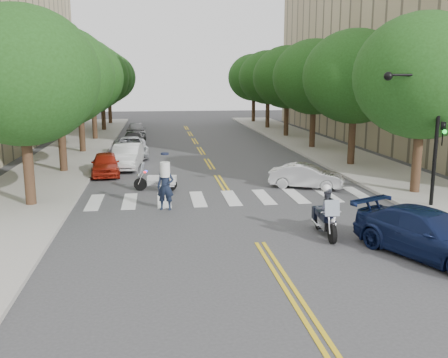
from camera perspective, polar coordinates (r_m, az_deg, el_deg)
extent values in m
plane|color=#38383A|center=(17.06, 4.11, -7.29)|extent=(140.00, 140.00, 0.00)
cube|color=#9E9991|center=(38.67, -16.84, 2.94)|extent=(5.00, 60.00, 0.15)
cube|color=#9E9991|center=(40.30, 10.95, 3.55)|extent=(5.00, 60.00, 0.15)
cylinder|color=#382316|center=(22.78, -21.42, 1.03)|extent=(0.44, 0.44, 3.32)
ellipsoid|color=#1B4012|center=(22.46, -22.16, 10.87)|extent=(6.40, 6.40, 5.76)
cylinder|color=#382316|center=(30.52, -17.99, 3.72)|extent=(0.44, 0.44, 3.32)
ellipsoid|color=#1B4012|center=(30.28, -18.45, 11.06)|extent=(6.40, 6.40, 5.76)
cylinder|color=#382316|center=(38.37, -15.94, 5.32)|extent=(0.44, 0.44, 3.32)
ellipsoid|color=#1B4012|center=(38.18, -16.26, 11.15)|extent=(6.40, 6.40, 5.76)
cylinder|color=#382316|center=(46.27, -14.58, 6.37)|extent=(0.44, 0.44, 3.32)
ellipsoid|color=#1B4012|center=(46.12, -14.83, 11.20)|extent=(6.40, 6.40, 5.76)
cylinder|color=#382316|center=(54.20, -13.62, 7.11)|extent=(0.44, 0.44, 3.32)
ellipsoid|color=#1B4012|center=(54.07, -13.81, 11.23)|extent=(6.40, 6.40, 5.76)
cylinder|color=#382316|center=(62.15, -12.90, 7.65)|extent=(0.44, 0.44, 3.32)
ellipsoid|color=#1B4012|center=(62.03, -13.06, 11.25)|extent=(6.40, 6.40, 5.76)
cylinder|color=#382316|center=(25.26, 21.17, 2.00)|extent=(0.44, 0.44, 3.32)
ellipsoid|color=#1B4012|center=(24.97, 21.82, 10.87)|extent=(6.40, 6.40, 5.76)
cylinder|color=#382316|center=(32.42, 14.39, 4.35)|extent=(0.44, 0.44, 3.32)
ellipsoid|color=#1B4012|center=(32.19, 14.74, 11.25)|extent=(6.40, 6.40, 5.76)
cylinder|color=#382316|center=(39.90, 10.08, 5.80)|extent=(0.44, 0.44, 3.32)
ellipsoid|color=#1B4012|center=(39.71, 10.28, 11.41)|extent=(6.40, 6.40, 5.76)
cylinder|color=#382316|center=(47.54, 7.13, 6.77)|extent=(0.44, 0.44, 3.32)
ellipsoid|color=#1B4012|center=(47.39, 7.25, 11.48)|extent=(6.40, 6.40, 5.76)
cylinder|color=#382316|center=(55.29, 5.00, 7.46)|extent=(0.44, 0.44, 3.32)
ellipsoid|color=#1B4012|center=(55.16, 5.07, 11.51)|extent=(6.40, 6.40, 5.76)
cylinder|color=#382316|center=(63.10, 3.38, 7.97)|extent=(0.44, 0.44, 3.32)
ellipsoid|color=#1B4012|center=(62.99, 3.43, 11.52)|extent=(6.40, 6.40, 5.76)
cylinder|color=black|center=(22.65, 23.11, 4.27)|extent=(0.16, 0.16, 6.00)
cylinder|color=black|center=(21.92, 20.90, 11.05)|extent=(2.40, 0.10, 0.10)
sphere|color=black|center=(21.42, 18.26, 11.10)|extent=(0.36, 0.36, 0.36)
imported|color=black|center=(22.75, 23.69, 4.76)|extent=(0.16, 0.20, 1.00)
sphere|color=#0CCC26|center=(22.62, 23.91, 4.96)|extent=(0.18, 0.18, 0.18)
cylinder|color=black|center=(17.24, 12.27, -6.13)|extent=(0.17, 0.69, 0.68)
cylinder|color=black|center=(18.71, 10.84, -4.68)|extent=(0.21, 0.69, 0.68)
cube|color=silver|center=(17.99, 11.50, -5.00)|extent=(0.36, 0.91, 0.32)
cube|color=black|center=(17.83, 11.62, -4.32)|extent=(0.39, 0.72, 0.22)
cube|color=black|center=(18.33, 11.14, -3.80)|extent=(0.43, 0.57, 0.16)
cube|color=black|center=(18.78, 10.75, -3.79)|extent=(0.45, 0.32, 0.45)
cube|color=#8C99A5|center=(17.13, 12.27, -3.26)|extent=(0.51, 0.18, 0.55)
cube|color=red|center=(17.36, 12.46, -3.68)|extent=(0.10, 0.10, 0.08)
cube|color=#0C26E5|center=(17.29, 11.70, -3.71)|extent=(0.10, 0.10, 0.08)
imported|color=#474C56|center=(17.85, 11.56, -3.40)|extent=(0.79, 0.63, 1.57)
sphere|color=silver|center=(17.68, 11.66, -1.09)|extent=(0.30, 0.30, 0.30)
cylinder|color=black|center=(25.01, -9.54, -0.60)|extent=(0.65, 0.26, 0.64)
cylinder|color=black|center=(24.70, -6.14, -0.65)|extent=(0.66, 0.30, 0.64)
cube|color=silver|center=(24.82, -7.75, -0.39)|extent=(0.89, 0.47, 0.30)
cube|color=silver|center=(24.79, -7.98, 0.14)|extent=(0.71, 0.47, 0.21)
cube|color=silver|center=(24.68, -6.80, 0.17)|extent=(0.58, 0.47, 0.15)
cube|color=silver|center=(24.63, -5.83, -0.10)|extent=(0.36, 0.46, 0.42)
cube|color=#8C99A5|center=(24.83, -9.32, 1.23)|extent=(0.24, 0.49, 0.51)
cube|color=red|center=(24.71, -9.01, 0.79)|extent=(0.11, 0.11, 0.08)
cube|color=#0C26E5|center=(24.93, -8.89, 0.89)|extent=(0.11, 0.11, 0.08)
imported|color=#151D30|center=(21.12, -6.70, -0.90)|extent=(0.81, 0.62, 1.96)
imported|color=silver|center=(25.55, 9.40, 0.33)|extent=(3.91, 2.71, 1.22)
imported|color=#0F1A3F|center=(16.75, 22.43, -5.87)|extent=(3.99, 5.44, 1.46)
imported|color=#A62111|center=(29.34, -13.39, 1.69)|extent=(1.88, 3.97, 1.31)
imported|color=white|center=(31.33, -11.03, 2.57)|extent=(1.97, 4.65, 1.49)
imported|color=silver|center=(35.66, -10.66, 3.58)|extent=(2.76, 5.28, 1.42)
imported|color=black|center=(40.75, -10.32, 4.43)|extent=(1.96, 4.38, 1.25)
imported|color=#949498|center=(47.26, -10.00, 5.52)|extent=(1.97, 4.38, 1.46)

